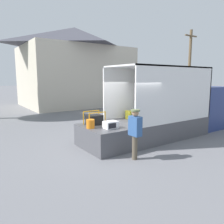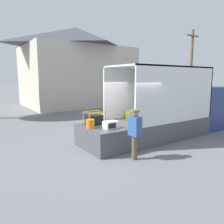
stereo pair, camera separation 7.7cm
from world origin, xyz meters
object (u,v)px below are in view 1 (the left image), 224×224
at_px(portable_generator, 95,120).
at_px(utility_pole, 189,66).
at_px(orange_bucket, 90,124).
at_px(box_truck, 181,113).
at_px(microwave, 111,125).
at_px(worker_person, 135,129).

bearing_deg(portable_generator, utility_pole, 24.81).
bearing_deg(orange_bucket, portable_generator, 45.34).
xyz_separation_m(box_truck, microwave, (-4.51, -0.45, 0.03)).
xyz_separation_m(microwave, orange_bucket, (-0.59, 0.44, 0.03)).
bearing_deg(microwave, worker_person, -81.18).
relative_size(microwave, utility_pole, 0.07).
height_order(microwave, orange_bucket, orange_bucket).
distance_m(orange_bucket, utility_pole, 17.94).
distance_m(microwave, worker_person, 1.16).
relative_size(portable_generator, orange_bucket, 2.30).
bearing_deg(microwave, box_truck, 5.65).
xyz_separation_m(box_truck, portable_generator, (-4.64, 0.45, 0.10)).
distance_m(box_truck, portable_generator, 4.67).
distance_m(portable_generator, worker_person, 2.07).
height_order(box_truck, portable_generator, box_truck).
distance_m(box_truck, utility_pole, 13.61).
height_order(box_truck, utility_pole, utility_pole).
bearing_deg(box_truck, microwave, -174.35).
bearing_deg(portable_generator, orange_bucket, -134.66).
xyz_separation_m(portable_generator, orange_bucket, (-0.45, -0.46, -0.04)).
bearing_deg(microwave, orange_bucket, 143.07).
relative_size(microwave, orange_bucket, 1.55).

